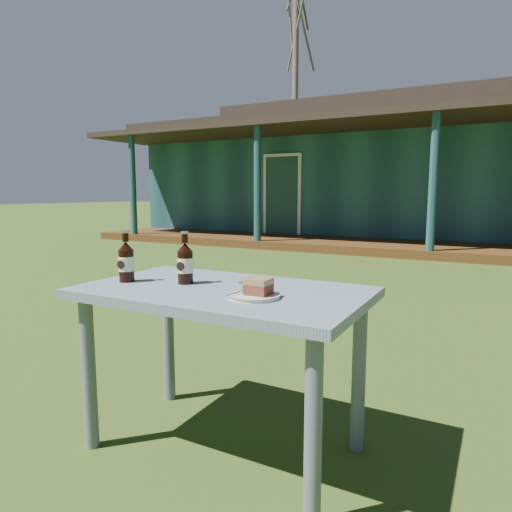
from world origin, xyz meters
The scene contains 10 objects.
ground centered at (0.00, 0.00, 0.00)m, with size 80.00×80.00×0.00m, color #334916.
pavilion centered at (0.00, 9.39, 1.61)m, with size 15.80×8.30×3.45m.
tree_left centered at (-8.00, 17.50, 5.25)m, with size 0.28×0.28×10.50m, color brown.
cafe_table centered at (0.00, -1.60, 0.62)m, with size 1.20×0.70×0.72m.
plate centered at (0.20, -1.69, 0.73)m, with size 0.20×0.20×0.01m.
cake_slice centered at (0.22, -1.68, 0.77)m, with size 0.09×0.09×0.06m.
fork centered at (0.14, -1.70, 0.74)m, with size 0.01×0.14×0.00m, color silver.
cola_bottle_near centered at (-0.20, -1.59, 0.81)m, with size 0.07×0.07×0.23m.
cola_bottle_far centered at (-0.46, -1.68, 0.81)m, with size 0.07×0.07×0.23m.
bottle_cap centered at (0.03, -1.49, 0.72)m, with size 0.03×0.03×0.01m, color silver.
Camera 1 is at (1.02, -3.19, 1.12)m, focal length 32.00 mm.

